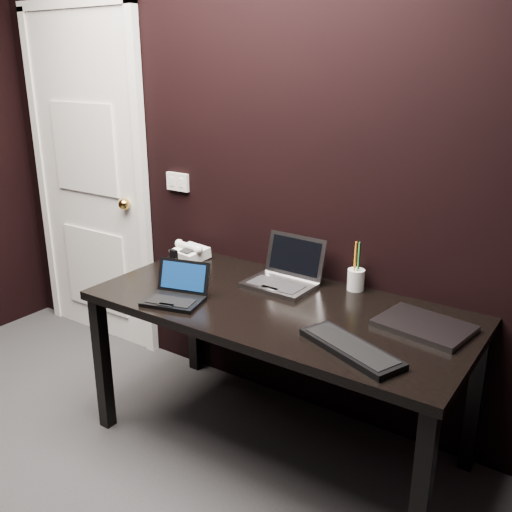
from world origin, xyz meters
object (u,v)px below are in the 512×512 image
Objects in this scene: ext_keyboard at (351,348)px; closed_laptop at (424,326)px; silver_laptop at (284,277)px; mobile_phone at (173,261)px; netbook at (176,294)px; door at (90,181)px; desk_phone at (190,252)px; pen_cup at (356,279)px; desk at (279,320)px.

ext_keyboard reaches higher than closed_laptop.
silver_laptop is 0.61m from mobile_phone.
netbook reaches higher than ext_keyboard.
door is at bearing 163.17° from mobile_phone.
desk_phone is (-1.18, 0.47, 0.02)m from ext_keyboard.
mobile_phone is (-1.16, 0.31, 0.02)m from ext_keyboard.
silver_laptop is at bearing -6.20° from door.
desk is at bearing -120.97° from pen_cup.
desk is 0.78m from desk_phone.
desk_phone is 0.94m from pen_cup.
silver_laptop is at bearing 116.84° from desk.
desk_phone is (-0.33, 0.48, 0.00)m from netbook.
netbook reaches higher than desk_phone.
netbook is (1.25, -0.60, -0.27)m from door.
silver_laptop is 0.72× the size of ext_keyboard.
netbook is at bearing -46.24° from mobile_phone.
ext_keyboard is at bearing -14.97° from mobile_phone.
closed_laptop is at bearing 1.32° from mobile_phone.
desk_phone reaches higher than closed_laptop.
silver_laptop is 1.53× the size of desk_phone.
door is 2.29m from closed_laptop.
mobile_phone is (-0.30, 0.32, 0.00)m from netbook.
silver_laptop is 1.38× the size of pen_cup.
silver_laptop is at bearing 142.50° from ext_keyboard.
ext_keyboard is at bearing -15.81° from door.
ext_keyboard is at bearing 0.46° from netbook.
door is 4.71× the size of ext_keyboard.
silver_laptop is 0.63m from desk_phone.
pen_cup is (0.61, 0.57, 0.02)m from netbook.
silver_laptop is 0.72m from closed_laptop.
door reaches higher than desk.
desk is 4.34× the size of closed_laptop.
desk is 5.21× the size of silver_laptop.
pen_cup reaches higher than mobile_phone.
desk_phone reaches higher than desk.
mobile_phone is (-0.71, 0.09, 0.11)m from desk.
mobile_phone is at bearing 133.76° from netbook.
ext_keyboard is (2.10, -0.59, -0.29)m from door.
pen_cup is at bearing 113.32° from ext_keyboard.
desk is 0.42m from pen_cup.
silver_laptop reaches higher than desk_phone.
door is at bearing 164.19° from ext_keyboard.
netbook is at bearing -150.68° from desk.
ext_keyboard is at bearing -66.68° from pen_cup.
door is 2.20m from ext_keyboard.
door reaches higher than desk_phone.
desk is at bearing -12.82° from door.
desk is 7.19× the size of pen_cup.
mobile_phone is at bearing -81.62° from desk_phone.
silver_laptop is (-0.10, 0.21, 0.12)m from desk.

